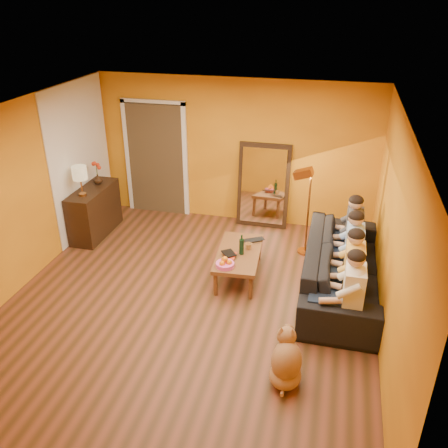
% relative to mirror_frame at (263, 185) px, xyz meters
% --- Properties ---
extents(room_shell, '(5.00, 5.50, 2.60)m').
position_rel_mirror_frame_xyz_m(room_shell, '(-0.55, -2.26, 0.54)').
color(room_shell, brown).
rests_on(room_shell, ground).
extents(white_accent, '(0.02, 1.90, 2.58)m').
position_rel_mirror_frame_xyz_m(white_accent, '(-3.04, -0.88, 0.54)').
color(white_accent, white).
rests_on(white_accent, wall_left).
extents(doorway_recess, '(1.06, 0.30, 2.10)m').
position_rel_mirror_frame_xyz_m(doorway_recess, '(-2.05, 0.20, 0.29)').
color(doorway_recess, '#3F2D19').
rests_on(doorway_recess, floor).
extents(door_jamb_left, '(0.08, 0.06, 2.20)m').
position_rel_mirror_frame_xyz_m(door_jamb_left, '(-2.62, 0.08, 0.29)').
color(door_jamb_left, white).
rests_on(door_jamb_left, wall_back).
extents(door_jamb_right, '(0.08, 0.06, 2.20)m').
position_rel_mirror_frame_xyz_m(door_jamb_right, '(-1.48, 0.08, 0.29)').
color(door_jamb_right, white).
rests_on(door_jamb_right, wall_back).
extents(door_header, '(1.22, 0.06, 0.08)m').
position_rel_mirror_frame_xyz_m(door_header, '(-2.05, 0.08, 1.36)').
color(door_header, white).
rests_on(door_header, wall_back).
extents(mirror_frame, '(0.92, 0.27, 1.51)m').
position_rel_mirror_frame_xyz_m(mirror_frame, '(0.00, 0.00, 0.00)').
color(mirror_frame, '#322110').
rests_on(mirror_frame, floor).
extents(mirror_glass, '(0.78, 0.21, 1.35)m').
position_rel_mirror_frame_xyz_m(mirror_glass, '(0.00, -0.04, 0.00)').
color(mirror_glass, white).
rests_on(mirror_glass, mirror_frame).
extents(sideboard, '(0.44, 1.18, 0.85)m').
position_rel_mirror_frame_xyz_m(sideboard, '(-2.79, -1.08, -0.34)').
color(sideboard, '#322110').
rests_on(sideboard, floor).
extents(table_lamp, '(0.24, 0.24, 0.51)m').
position_rel_mirror_frame_xyz_m(table_lamp, '(-2.79, -1.38, 0.34)').
color(table_lamp, beige).
rests_on(table_lamp, sideboard).
extents(sofa, '(2.61, 1.02, 0.76)m').
position_rel_mirror_frame_xyz_m(sofa, '(1.45, -1.86, -0.38)').
color(sofa, black).
rests_on(sofa, floor).
extents(coffee_table, '(0.71, 1.26, 0.42)m').
position_rel_mirror_frame_xyz_m(coffee_table, '(-0.04, -1.85, -0.55)').
color(coffee_table, brown).
rests_on(coffee_table, floor).
extents(floor_lamp, '(0.32, 0.27, 1.44)m').
position_rel_mirror_frame_xyz_m(floor_lamp, '(0.87, -0.89, -0.04)').
color(floor_lamp, '#B77535').
rests_on(floor_lamp, floor).
extents(dog, '(0.37, 0.56, 0.65)m').
position_rel_mirror_frame_xyz_m(dog, '(0.92, -3.81, -0.44)').
color(dog, '#A9724C').
rests_on(dog, floor).
extents(person_far_left, '(0.70, 0.44, 1.22)m').
position_rel_mirror_frame_xyz_m(person_far_left, '(1.58, -2.86, -0.15)').
color(person_far_left, silver).
rests_on(person_far_left, sofa).
extents(person_mid_left, '(0.70, 0.44, 1.22)m').
position_rel_mirror_frame_xyz_m(person_mid_left, '(1.58, -2.31, -0.15)').
color(person_mid_left, gold).
rests_on(person_mid_left, sofa).
extents(person_mid_right, '(0.70, 0.44, 1.22)m').
position_rel_mirror_frame_xyz_m(person_mid_right, '(1.58, -1.76, -0.15)').
color(person_mid_right, '#8BA9D7').
rests_on(person_mid_right, sofa).
extents(person_far_right, '(0.70, 0.44, 1.22)m').
position_rel_mirror_frame_xyz_m(person_far_right, '(1.58, -1.21, -0.15)').
color(person_far_right, '#36353B').
rests_on(person_far_right, sofa).
extents(fruit_bowl, '(0.26, 0.26, 0.16)m').
position_rel_mirror_frame_xyz_m(fruit_bowl, '(-0.14, -2.30, -0.26)').
color(fruit_bowl, '#EB53AC').
rests_on(fruit_bowl, coffee_table).
extents(wine_bottle, '(0.07, 0.07, 0.31)m').
position_rel_mirror_frame_xyz_m(wine_bottle, '(0.01, -1.90, -0.18)').
color(wine_bottle, black).
rests_on(wine_bottle, coffee_table).
extents(tumbler, '(0.12, 0.12, 0.10)m').
position_rel_mirror_frame_xyz_m(tumbler, '(0.08, -1.73, -0.29)').
color(tumbler, '#B27F3F').
rests_on(tumbler, coffee_table).
extents(laptop, '(0.38, 0.34, 0.03)m').
position_rel_mirror_frame_xyz_m(laptop, '(0.14, -1.50, -0.33)').
color(laptop, black).
rests_on(laptop, coffee_table).
extents(book_lower, '(0.18, 0.23, 0.02)m').
position_rel_mirror_frame_xyz_m(book_lower, '(-0.22, -2.05, -0.33)').
color(book_lower, '#322110').
rests_on(book_lower, coffee_table).
extents(book_mid, '(0.17, 0.22, 0.02)m').
position_rel_mirror_frame_xyz_m(book_mid, '(-0.21, -2.04, -0.31)').
color(book_mid, red).
rests_on(book_mid, book_lower).
extents(book_upper, '(0.26, 0.27, 0.02)m').
position_rel_mirror_frame_xyz_m(book_upper, '(-0.22, -2.06, -0.29)').
color(book_upper, black).
rests_on(book_upper, book_mid).
extents(vase, '(0.16, 0.16, 0.17)m').
position_rel_mirror_frame_xyz_m(vase, '(-2.79, -0.83, 0.17)').
color(vase, '#322110').
rests_on(vase, sideboard).
extents(flowers, '(0.17, 0.17, 0.42)m').
position_rel_mirror_frame_xyz_m(flowers, '(-2.79, -0.83, 0.42)').
color(flowers, red).
rests_on(flowers, vase).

